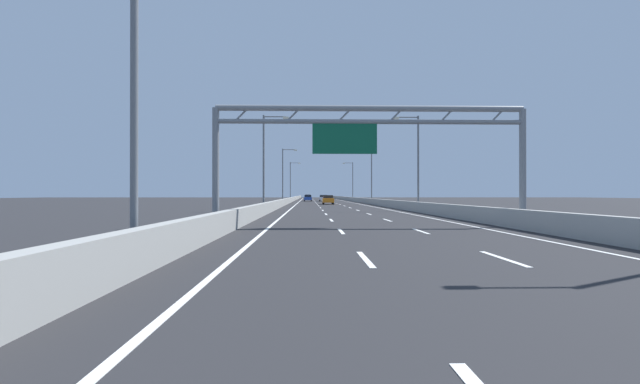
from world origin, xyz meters
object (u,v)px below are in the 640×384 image
at_px(streetlamp_left_mid, 266,156).
at_px(streetlamp_left_far, 284,172).
at_px(streetlamp_right_far, 370,173).
at_px(streetlamp_right_distant, 352,179).
at_px(sign_gantry, 367,134).
at_px(streetlamp_left_near, 144,48).
at_px(orange_car, 328,200).
at_px(streetlamp_right_mid, 416,157).
at_px(streetlamp_left_distant, 291,179).
at_px(red_car, 308,197).
at_px(white_car, 323,198).
at_px(blue_car, 308,198).

height_order(streetlamp_left_mid, streetlamp_left_far, same).
bearing_deg(streetlamp_right_far, streetlamp_right_distant, 90.00).
xyz_separation_m(sign_gantry, streetlamp_right_distant, (7.64, 91.21, 0.54)).
height_order(streetlamp_left_near, streetlamp_right_distant, same).
bearing_deg(streetlamp_right_distant, orange_car, -100.75).
height_order(streetlamp_left_near, streetlamp_left_mid, same).
relative_size(streetlamp_left_near, streetlamp_right_far, 1.00).
bearing_deg(streetlamp_right_distant, streetlamp_right_mid, -90.00).
relative_size(streetlamp_left_far, streetlamp_left_distant, 1.00).
height_order(streetlamp_left_distant, streetlamp_right_distant, same).
distance_m(sign_gantry, streetlamp_right_far, 57.11).
bearing_deg(streetlamp_right_far, red_car, 102.56).
height_order(streetlamp_left_near, white_car, streetlamp_left_near).
distance_m(streetlamp_right_mid, orange_car, 30.85).
bearing_deg(sign_gantry, red_car, 91.75).
bearing_deg(streetlamp_right_mid, red_car, 97.42).
xyz_separation_m(streetlamp_left_far, orange_car, (7.40, -5.06, -4.63)).
xyz_separation_m(streetlamp_left_near, streetlamp_left_mid, (0.00, 34.62, 0.00)).
xyz_separation_m(streetlamp_left_near, streetlamp_left_far, (0.00, 69.23, 0.00)).
xyz_separation_m(sign_gantry, streetlamp_left_mid, (-7.29, 21.98, 0.54)).
bearing_deg(streetlamp_left_far, blue_car, 81.03).
relative_size(streetlamp_right_far, red_car, 2.31).
xyz_separation_m(streetlamp_left_far, streetlamp_left_distant, (0.00, 34.62, 0.00)).
relative_size(streetlamp_right_distant, blue_car, 2.15).
relative_size(streetlamp_left_mid, streetlamp_right_distant, 1.00).
xyz_separation_m(streetlamp_right_mid, orange_car, (-7.54, 29.56, -4.63)).
relative_size(streetlamp_right_far, streetlamp_left_distant, 1.00).
bearing_deg(blue_car, streetlamp_right_distant, 38.71).
distance_m(streetlamp_right_mid, streetlamp_left_distant, 70.82).
bearing_deg(white_car, streetlamp_left_mid, -97.16).
distance_m(sign_gantry, orange_car, 51.70).
relative_size(sign_gantry, streetlamp_left_distant, 1.75).
xyz_separation_m(streetlamp_right_mid, streetlamp_right_distant, (0.00, 69.23, 0.00)).
bearing_deg(streetlamp_left_distant, orange_car, -79.44).
bearing_deg(streetlamp_left_far, streetlamp_right_mid, -66.67).
distance_m(sign_gantry, streetlamp_left_distant, 91.51).
bearing_deg(blue_car, streetlamp_right_mid, -79.85).
relative_size(streetlamp_right_mid, red_car, 2.31).
bearing_deg(streetlamp_left_distant, streetlamp_right_far, -66.67).
height_order(streetlamp_left_near, streetlamp_right_far, same).
bearing_deg(streetlamp_left_mid, blue_car, 86.13).
relative_size(streetlamp_left_near, white_car, 2.06).
bearing_deg(streetlamp_left_far, orange_car, -34.38).
height_order(streetlamp_right_distant, blue_car, streetlamp_right_distant).
bearing_deg(blue_car, orange_car, -83.92).
height_order(streetlamp_left_near, streetlamp_left_far, same).
bearing_deg(streetlamp_left_distant, red_car, 73.97).
height_order(streetlamp_left_mid, streetlamp_right_distant, same).
relative_size(sign_gantry, blue_car, 3.75).
distance_m(streetlamp_left_distant, orange_car, 40.62).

